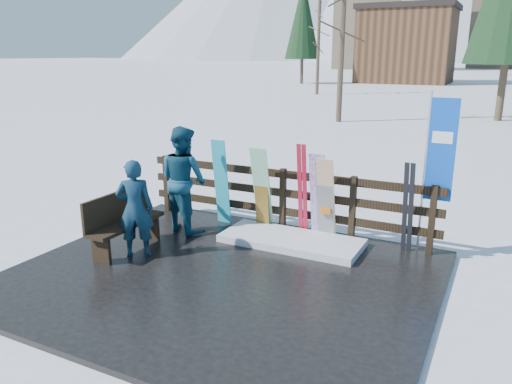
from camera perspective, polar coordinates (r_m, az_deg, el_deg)
The scene contains 17 objects.
ground at distance 7.49m, azimuth -3.93°, elevation -9.92°, with size 700.00×700.00×0.00m, color white.
deck at distance 7.47m, azimuth -3.93°, elevation -9.64°, with size 6.00×5.00×0.08m, color black.
fence at distance 9.07m, azimuth 3.09°, elevation -0.35°, with size 5.60×0.10×1.15m.
snow_patch at distance 8.57m, azimuth 4.05°, elevation -5.54°, with size 2.38×1.00×0.12m, color white.
bench at distance 8.46m, azimuth -14.98°, elevation -3.07°, with size 0.41×1.50×0.97m.
snowboard_0 at distance 9.36m, azimuth -3.99°, elevation 1.12°, with size 0.28×0.03×1.64m, color #25ACC7.
snowboard_1 at distance 8.97m, azimuth 0.68°, elevation 0.31°, with size 0.32×0.03×1.60m, color white.
snowboard_2 at distance 9.00m, azimuth 0.63°, elevation -0.11°, with size 0.26×0.03×1.43m, color orange.
snowboard_3 at distance 8.58m, azimuth 7.10°, elevation -0.59°, with size 0.27×0.03×1.57m, color white.
snowboard_4 at distance 8.55m, azimuth 7.87°, elevation -1.10°, with size 0.30×0.03×1.45m, color black.
snowboard_5 at distance 8.54m, azimuth 8.03°, elevation -0.91°, with size 0.29×0.03×1.52m, color white.
ski_pair_a at distance 8.73m, azimuth 5.32°, elevation 0.18°, with size 0.16×0.25×1.67m.
ski_pair_b at distance 8.29m, azimuth 16.97°, elevation -1.79°, with size 0.17×0.29×1.53m.
rental_flag at distance 8.24m, azimuth 20.00°, elevation 3.88°, with size 0.45×0.04×2.60m.
person_front at distance 8.06m, azimuth -13.66°, elevation -1.87°, with size 0.57×0.38×1.58m, color navy.
person_back at distance 9.03m, azimuth -8.27°, elevation 1.43°, with size 0.93×0.73×1.92m, color navy.
resort_buildings at distance 121.41m, azimuth 26.94°, elevation 17.00°, with size 73.00×87.60×22.60m.
Camera 1 is at (3.50, -5.79, 3.21)m, focal length 35.00 mm.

